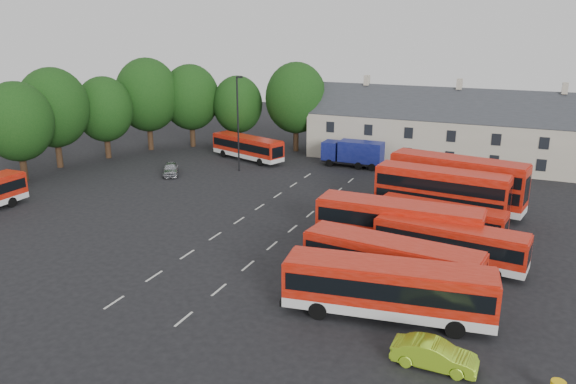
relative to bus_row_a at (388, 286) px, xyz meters
The scene contains 16 objects.
ground 18.23m from the bus_row_a, 149.54° to the left, with size 140.00×140.00×0.00m, color black.
lane_markings 17.36m from the bus_row_a, 139.55° to the left, with size 5.15×33.80×0.01m.
treeline 46.47m from the bus_row_a, 141.86° to the left, with size 29.92×32.59×12.01m.
terrace_houses 39.27m from the bus_row_a, 92.37° to the left, with size 35.70×7.13×10.06m.
bus_row_a is the anchor object (origin of this frame).
bus_row_b 3.95m from the bus_row_a, 101.05° to the left, with size 11.54×3.92×3.20m.
bus_row_c 9.23m from the bus_row_a, 76.56° to the left, with size 10.57×3.53×2.93m.
bus_row_d 11.02m from the bus_row_a, 99.83° to the left, with size 12.24×2.87×3.46m.
bus_row_e 13.97m from the bus_row_a, 86.80° to the left, with size 10.00×3.51×2.77m.
bus_dd_south 18.03m from the bus_row_a, 89.71° to the left, with size 11.15×3.59×4.49m.
bus_dd_north 21.53m from the bus_row_a, 87.50° to the left, with size 12.10×4.67×4.84m.
bus_north 39.95m from the bus_row_a, 128.91° to the left, with size 10.46×5.61×2.90m.
box_truck 35.14m from the bus_row_a, 110.23° to the left, with size 7.10×2.26×3.10m.
silver_car 36.63m from the bus_row_a, 144.19° to the left, with size 1.63×4.04×1.38m, color #A3A5AB.
lime_car 5.21m from the bus_row_a, 49.00° to the right, with size 1.45×4.17×1.37m, color #97CB1F.
lamppost 35.31m from the bus_row_a, 132.12° to the left, with size 0.74×0.35×10.67m.
Camera 1 is at (21.89, -37.88, 16.32)m, focal length 35.00 mm.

